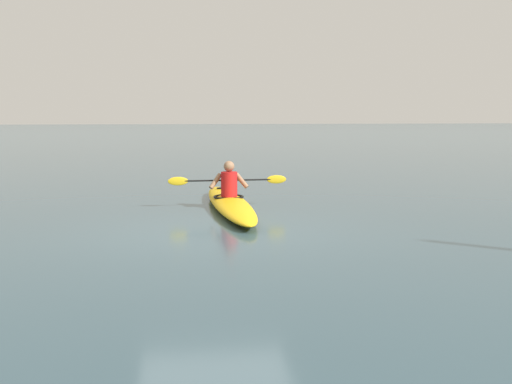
% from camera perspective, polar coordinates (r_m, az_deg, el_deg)
% --- Properties ---
extents(ground_plane, '(160.00, 160.00, 0.00)m').
position_cam_1_polar(ground_plane, '(10.21, -3.72, -3.60)').
color(ground_plane, '#334C56').
extents(kayak, '(0.92, 5.15, 0.25)m').
position_cam_1_polar(kayak, '(12.50, -2.35, -1.00)').
color(kayak, '#EAB214').
rests_on(kayak, ground).
extents(kayaker, '(2.38, 0.44, 0.70)m').
position_cam_1_polar(kayaker, '(12.56, -2.43, 0.96)').
color(kayaker, red).
rests_on(kayaker, kayak).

